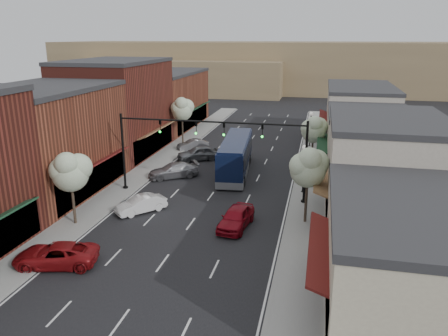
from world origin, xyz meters
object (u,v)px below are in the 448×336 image
Objects in this scene: tree_right_near at (309,166)px; tree_left_far at (182,109)px; signal_mast_left at (148,142)px; lamp_post_far at (311,123)px; parked_car_c at (174,170)px; parked_car_b at (141,204)px; coach_bus at (236,155)px; signal_mast_right at (277,149)px; parked_car_a at (56,255)px; parked_car_e at (193,145)px; parked_car_d at (198,153)px; tree_left_near at (70,171)px; tree_right_far at (314,129)px; red_hatchback at (236,217)px; lamp_post_near at (304,161)px.

tree_right_near is 27.56m from tree_left_far.
lamp_post_far is (13.42, 20.00, -1.62)m from signal_mast_left.
parked_car_c is at bearing -76.09° from tree_left_far.
parked_car_b is (1.12, -4.66, -3.96)m from signal_mast_left.
coach_bus is at bearing 48.27° from signal_mast_left.
signal_mast_right is 0.70× the size of coach_bus.
tree_right_near is 1.19× the size of parked_car_a.
parked_car_d is at bearing -13.21° from parked_car_e.
tree_left_near is 19.73m from parked_car_d.
parked_car_b is (-5.30, -11.86, -1.19)m from coach_bus.
signal_mast_right is 11.82m from parked_car_b.
tree_left_near reaches higher than tree_right_far.
signal_mast_left reaches higher than tree_left_near.
parked_car_b is (3.75, 3.39, -3.56)m from tree_left_near.
signal_mast_right is 1.51× the size of tree_right_far.
coach_bus is 13.35m from red_hatchback.
parked_car_a is at bearing -113.79° from coach_bus.
coach_bus is 6.45m from parked_car_c.
tree_left_near is (-2.63, -8.05, -0.40)m from signal_mast_left.
parked_car_c is (-10.52, 4.38, -3.90)m from signal_mast_right.
tree_right_near reaches higher than lamp_post_near.
tree_right_near is 16.14m from parked_car_c.
signal_mast_right is 11.24m from signal_mast_left.
parked_car_a is 1.24× the size of parked_car_b.
tree_left_near is (-16.60, -4.00, -0.23)m from tree_right_near.
parked_car_a reaches higher than parked_car_e.
tree_right_far reaches higher than red_hatchback.
parked_car_e is (-14.55, 19.51, -3.82)m from tree_right_near.
tree_right_near is (2.73, -4.05, -0.17)m from signal_mast_right.
coach_bus is at bearing 107.76° from parked_car_b.
signal_mast_left is at bearing 71.90° from tree_left_near.
signal_mast_left is 15.97m from parked_car_e.
parked_car_c is at bearing 147.50° from tree_right_near.
signal_mast_right is at bearing 123.91° from tree_right_near.
lamp_post_near is 14.85m from parked_car_d.
lamp_post_far is at bearing 56.08° from coach_bus.
tree_left_near is 0.93× the size of tree_left_far.
tree_left_near reaches higher than parked_car_a.
lamp_post_near is at bearing 10.56° from signal_mast_left.
lamp_post_far is 15.19m from parked_car_d.
tree_right_near is at bearing 9.74° from parked_car_d.
coach_bus is (-7.00, -12.80, -1.15)m from lamp_post_far.
tree_right_far is at bearing 87.05° from parked_car_c.
parked_car_c is (-5.69, -2.82, -1.13)m from coach_bus.
parked_car_b is at bearing 178.49° from red_hatchback.
tree_right_far is 12.99m from parked_car_d.
tree_right_near is at bearing 13.55° from tree_left_near.
parked_car_c is at bearing -129.10° from lamp_post_far.
coach_bus is (-4.82, 7.20, -2.77)m from signal_mast_right.
tree_right_near is 0.50× the size of coach_bus.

